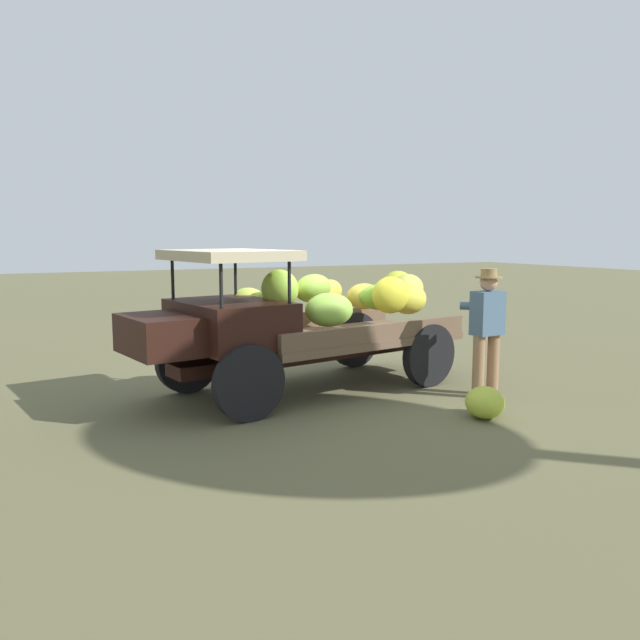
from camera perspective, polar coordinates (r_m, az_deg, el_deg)
ground_plane at (r=8.68m, az=-2.67°, el=-6.07°), size 60.00×60.00×0.00m
truck at (r=8.28m, az=-2.51°, el=0.03°), size 4.62×2.33×1.87m
farmer at (r=8.36m, az=14.62°, el=-0.36°), size 0.53×0.47×1.63m
loose_banana_bunch at (r=7.51m, az=14.45°, el=-7.11°), size 0.69×0.72×0.37m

